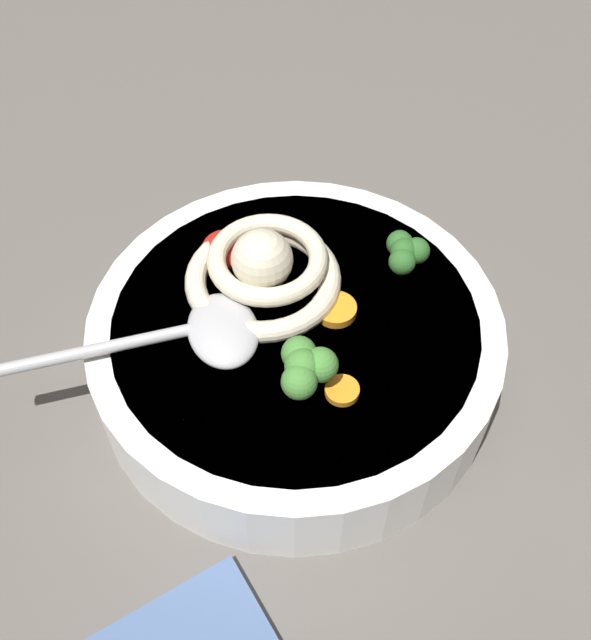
# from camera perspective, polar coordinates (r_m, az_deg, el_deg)

# --- Properties ---
(table_slab) EXTENTS (1.25, 1.25, 0.03)m
(table_slab) POSITION_cam_1_polar(r_m,az_deg,el_deg) (0.54, 2.90, -4.84)
(table_slab) COLOR #5B5651
(table_slab) RESTS_ON ground
(soup_bowl) EXTENTS (0.27, 0.27, 0.06)m
(soup_bowl) POSITION_cam_1_polar(r_m,az_deg,el_deg) (0.50, 0.00, -1.92)
(soup_bowl) COLOR white
(soup_bowl) RESTS_ON table_slab
(noodle_pile) EXTENTS (0.11, 0.11, 0.05)m
(noodle_pile) POSITION_cam_1_polar(r_m,az_deg,el_deg) (0.49, -2.40, 3.87)
(noodle_pile) COLOR beige
(noodle_pile) RESTS_ON soup_bowl
(soup_spoon) EXTENTS (0.06, 0.17, 0.02)m
(soup_spoon) POSITION_cam_1_polar(r_m,az_deg,el_deg) (0.47, -7.21, -0.94)
(soup_spoon) COLOR #B7B7BC
(soup_spoon) RESTS_ON soup_bowl
(chili_sauce_dollop) EXTENTS (0.04, 0.03, 0.02)m
(chili_sauce_dollop) POSITION_cam_1_polar(r_m,az_deg,el_deg) (0.51, -5.37, 5.35)
(chili_sauce_dollop) COLOR red
(chili_sauce_dollop) RESTS_ON soup_bowl
(broccoli_floret_rear) EXTENTS (0.03, 0.03, 0.03)m
(broccoli_floret_rear) POSITION_cam_1_polar(r_m,az_deg,el_deg) (0.50, 8.34, 5.12)
(broccoli_floret_rear) COLOR #7A9E60
(broccoli_floret_rear) RESTS_ON soup_bowl
(broccoli_floret_far) EXTENTS (0.04, 0.04, 0.03)m
(broccoli_floret_far) POSITION_cam_1_polar(r_m,az_deg,el_deg) (0.43, 0.74, -3.59)
(broccoli_floret_far) COLOR #7A9E60
(broccoli_floret_far) RESTS_ON soup_bowl
(carrot_slice_beside_noodles) EXTENTS (0.02, 0.02, 0.00)m
(carrot_slice_beside_noodles) POSITION_cam_1_polar(r_m,az_deg,el_deg) (0.45, 3.56, -5.36)
(carrot_slice_beside_noodles) COLOR orange
(carrot_slice_beside_noodles) RESTS_ON soup_bowl
(carrot_slice_left) EXTENTS (0.03, 0.03, 0.01)m
(carrot_slice_left) POSITION_cam_1_polar(r_m,az_deg,el_deg) (0.48, 3.55, 0.88)
(carrot_slice_left) COLOR orange
(carrot_slice_left) RESTS_ON soup_bowl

